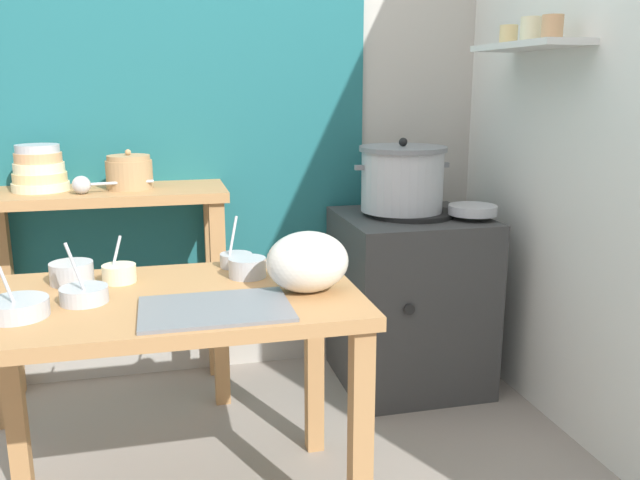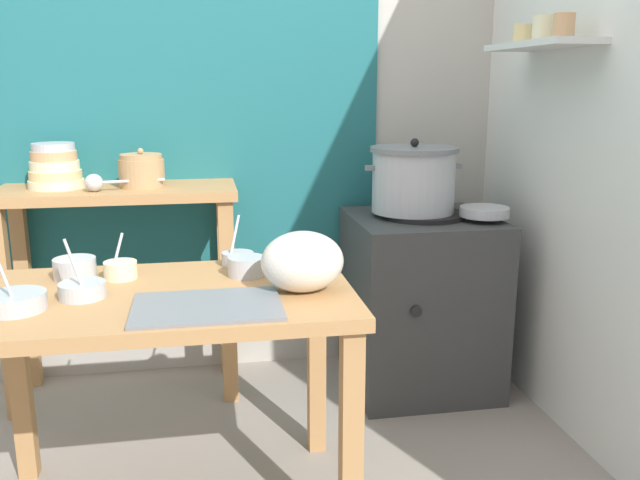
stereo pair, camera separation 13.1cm
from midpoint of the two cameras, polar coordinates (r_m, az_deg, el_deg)
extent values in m
cube|color=#B2ADA3|center=(3.03, -7.37, 12.99)|extent=(4.40, 0.10, 2.60)
cube|color=#1E6066|center=(2.97, -12.31, 13.76)|extent=(1.90, 0.02, 2.10)
cube|color=silver|center=(2.58, 24.85, 11.87)|extent=(0.10, 3.20, 2.60)
cube|color=silver|center=(2.67, 19.92, 15.53)|extent=(0.20, 0.56, 0.02)
cylinder|color=tan|center=(2.55, 21.72, 16.77)|extent=(0.07, 0.07, 0.08)
cylinder|color=beige|center=(2.67, 20.12, 16.76)|extent=(0.08, 0.08, 0.09)
cylinder|color=#E5C684|center=(2.81, 18.37, 16.50)|extent=(0.07, 0.07, 0.07)
cube|color=#B27F4C|center=(1.98, -11.42, -4.96)|extent=(1.10, 0.66, 0.04)
cube|color=#B27F4C|center=(1.92, 4.74, -17.09)|extent=(0.06, 0.06, 0.68)
cube|color=#B27F4C|center=(2.43, -23.00, -11.35)|extent=(0.06, 0.06, 0.68)
cube|color=#B27F4C|center=(2.41, 1.29, -10.48)|extent=(0.06, 0.06, 0.68)
cube|color=#B27F4C|center=(2.80, -15.83, 3.96)|extent=(0.96, 0.40, 0.04)
cube|color=#B27F4C|center=(2.84, -24.23, -5.98)|extent=(0.06, 0.06, 0.86)
cube|color=#B27F4C|center=(2.75, -6.55, -5.44)|extent=(0.06, 0.06, 0.86)
cube|color=#B27F4C|center=(3.12, -22.95, -4.20)|extent=(0.06, 0.06, 0.86)
cube|color=#B27F4C|center=(3.04, -6.93, -3.65)|extent=(0.06, 0.06, 0.86)
cube|color=#383838|center=(2.95, 9.85, -5.28)|extent=(0.60, 0.60, 0.76)
cylinder|color=black|center=(2.85, 10.16, 2.17)|extent=(0.36, 0.36, 0.02)
cylinder|color=black|center=(2.62, 9.69, -6.08)|extent=(0.04, 0.02, 0.04)
cylinder|color=#B7BABF|center=(2.84, 9.37, 4.95)|extent=(0.35, 0.35, 0.26)
cylinder|color=slate|center=(2.82, 9.48, 7.72)|extent=(0.37, 0.37, 0.02)
sphere|color=black|center=(2.82, 9.50, 8.29)|extent=(0.04, 0.04, 0.04)
cube|color=slate|center=(2.77, 5.66, 6.20)|extent=(0.04, 0.02, 0.02)
cube|color=slate|center=(2.90, 13.02, 6.24)|extent=(0.04, 0.02, 0.02)
cylinder|color=tan|center=(2.78, -13.80, 5.62)|extent=(0.18, 0.18, 0.11)
cylinder|color=tan|center=(2.78, -13.88, 6.99)|extent=(0.17, 0.17, 0.02)
sphere|color=tan|center=(2.77, -13.91, 7.45)|extent=(0.02, 0.02, 0.02)
cylinder|color=beige|center=(2.86, -20.55, 4.55)|extent=(0.22, 0.22, 0.03)
cylinder|color=#E5C684|center=(2.86, -20.61, 5.26)|extent=(0.20, 0.20, 0.04)
cylinder|color=beige|center=(2.85, -20.67, 6.02)|extent=(0.19, 0.19, 0.04)
cylinder|color=tan|center=(2.85, -20.74, 6.80)|extent=(0.18, 0.18, 0.04)
cylinder|color=#B7BABF|center=(2.85, -20.79, 7.51)|extent=(0.16, 0.16, 0.03)
sphere|color=#B7BABF|center=(2.71, -17.60, 4.72)|extent=(0.07, 0.07, 0.07)
cylinder|color=#B7BABF|center=(2.72, -14.38, 4.94)|extent=(0.23, 0.04, 0.01)
cube|color=slate|center=(1.81, -7.64, -5.72)|extent=(0.40, 0.28, 0.01)
ellipsoid|color=silver|center=(1.91, 0.45, -1.89)|extent=(0.24, 0.19, 0.18)
cylinder|color=#B7BABF|center=(2.82, 15.29, 2.37)|extent=(0.20, 0.20, 0.04)
cylinder|color=#B7BABF|center=(2.09, -4.58, -2.28)|extent=(0.12, 0.12, 0.06)
cylinder|color=#337238|center=(2.08, -4.59, -1.64)|extent=(0.10, 0.10, 0.01)
cylinder|color=#B7BABF|center=(2.17, -18.76, -2.35)|extent=(0.13, 0.13, 0.06)
cylinder|color=#BFB28C|center=(2.16, -18.81, -1.68)|extent=(0.11, 0.11, 0.01)
cylinder|color=#B7BABF|center=(2.21, -5.42, -1.63)|extent=(0.11, 0.11, 0.04)
cylinder|color=#337238|center=(2.21, -5.43, -1.23)|extent=(0.09, 0.09, 0.01)
cylinder|color=#B7BABF|center=(2.21, -5.76, -0.06)|extent=(0.05, 0.08, 0.16)
cylinder|color=beige|center=(2.13, -15.13, -2.52)|extent=(0.10, 0.10, 0.05)
cylinder|color=beige|center=(2.12, -15.16, -1.98)|extent=(0.09, 0.09, 0.01)
cylinder|color=#B7BABF|center=(2.12, -15.46, -1.35)|extent=(0.05, 0.07, 0.14)
cylinder|color=#B7BABF|center=(1.92, -23.01, -4.96)|extent=(0.16, 0.16, 0.05)
cylinder|color=maroon|center=(1.91, -23.05, -4.45)|extent=(0.14, 0.14, 0.01)
cylinder|color=#B7BABF|center=(1.89, -23.52, -3.75)|extent=(0.05, 0.03, 0.14)
cylinder|color=#B7BABF|center=(1.97, -18.01, -4.15)|extent=(0.13, 0.13, 0.04)
cylinder|color=brown|center=(1.96, -18.05, -3.70)|extent=(0.11, 0.11, 0.01)
cylinder|color=#B7BABF|center=(1.94, -18.50, -2.45)|extent=(0.07, 0.06, 0.17)
camera|label=1|loc=(0.07, -88.23, 0.42)|focal=37.14mm
camera|label=2|loc=(0.07, 91.77, -0.42)|focal=37.14mm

